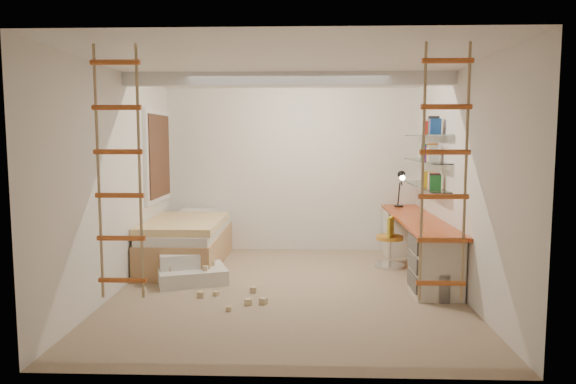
{
  "coord_description": "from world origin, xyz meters",
  "views": [
    {
      "loc": [
        0.21,
        -5.99,
        1.81
      ],
      "look_at": [
        0.0,
        0.3,
        1.15
      ],
      "focal_mm": 32.0,
      "sensor_mm": 36.0,
      "label": 1
    }
  ],
  "objects_px": {
    "desk": "(417,243)",
    "swivel_chair": "(390,249)",
    "bed": "(187,242)",
    "play_platform": "(189,270)"
  },
  "relations": [
    {
      "from": "desk",
      "to": "swivel_chair",
      "type": "xyz_separation_m",
      "value": [
        -0.32,
        0.27,
        -0.14
      ]
    },
    {
      "from": "desk",
      "to": "swivel_chair",
      "type": "relative_size",
      "value": 3.85
    },
    {
      "from": "bed",
      "to": "play_platform",
      "type": "bearing_deg",
      "value": -76.45
    },
    {
      "from": "bed",
      "to": "swivel_chair",
      "type": "bearing_deg",
      "value": -1.9
    },
    {
      "from": "play_platform",
      "to": "desk",
      "type": "bearing_deg",
      "value": 10.34
    },
    {
      "from": "swivel_chair",
      "to": "play_platform",
      "type": "height_order",
      "value": "swivel_chair"
    },
    {
      "from": "desk",
      "to": "swivel_chair",
      "type": "bearing_deg",
      "value": 139.75
    },
    {
      "from": "swivel_chair",
      "to": "desk",
      "type": "bearing_deg",
      "value": -40.25
    },
    {
      "from": "swivel_chair",
      "to": "play_platform",
      "type": "bearing_deg",
      "value": -163.04
    },
    {
      "from": "bed",
      "to": "desk",
      "type": "bearing_deg",
      "value": -6.49
    }
  ]
}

